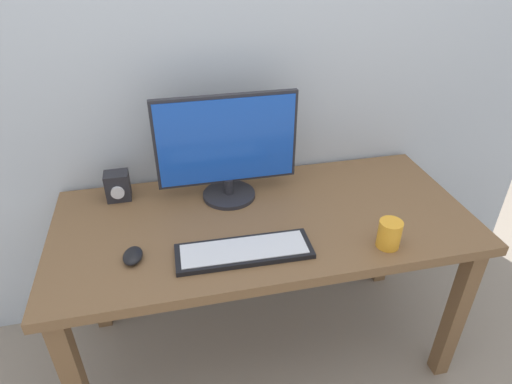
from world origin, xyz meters
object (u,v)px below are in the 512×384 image
(desk, at_px, (264,236))
(monitor, at_px, (227,147))
(mouse, at_px, (133,256))
(audio_controller, at_px, (118,186))
(coffee_mug, at_px, (389,234))
(keyboard_primary, at_px, (244,251))

(desk, xyz_separation_m, monitor, (-0.11, 0.19, 0.32))
(mouse, xyz_separation_m, audio_controller, (-0.06, 0.41, 0.04))
(desk, bearing_deg, coffee_mug, -34.52)
(monitor, relative_size, keyboard_primary, 1.18)
(mouse, xyz_separation_m, coffee_mug, (0.88, -0.12, 0.04))
(monitor, height_order, coffee_mug, monitor)
(monitor, height_order, mouse, monitor)
(keyboard_primary, height_order, mouse, mouse)
(mouse, height_order, audio_controller, audio_controller)
(desk, bearing_deg, keyboard_primary, -121.22)
(monitor, bearing_deg, keyboard_primary, -91.67)
(mouse, distance_m, audio_controller, 0.41)
(desk, relative_size, keyboard_primary, 3.38)
(monitor, bearing_deg, desk, -60.05)
(monitor, bearing_deg, mouse, -139.36)
(monitor, relative_size, coffee_mug, 5.44)
(desk, distance_m, coffee_mug, 0.49)
(keyboard_primary, bearing_deg, monitor, 88.33)
(desk, distance_m, monitor, 0.38)
(keyboard_primary, distance_m, audio_controller, 0.63)
(desk, height_order, monitor, monitor)
(monitor, distance_m, mouse, 0.55)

